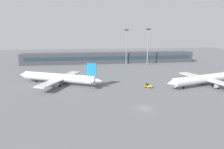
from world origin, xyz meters
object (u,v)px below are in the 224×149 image
at_px(airplane_near, 205,79).
at_px(airplane_mid, 58,78).
at_px(floodlight_tower_west, 126,44).
at_px(floodlight_tower_east, 148,44).
at_px(baggage_tug_yellow, 148,86).

bearing_deg(airplane_near, airplane_mid, 170.69).
height_order(airplane_mid, floodlight_tower_west, floodlight_tower_west).
bearing_deg(floodlight_tower_west, floodlight_tower_east, -20.52).
bearing_deg(floodlight_tower_east, airplane_near, -82.02).
xyz_separation_m(airplane_mid, baggage_tug_yellow, (43.11, -10.89, -2.77)).
xyz_separation_m(baggage_tug_yellow, floodlight_tower_west, (3.49, 66.75, 15.41)).
height_order(baggage_tug_yellow, floodlight_tower_west, floodlight_tower_west).
bearing_deg(airplane_mid, floodlight_tower_east, 38.39).
bearing_deg(baggage_tug_yellow, floodlight_tower_east, 71.99).
bearing_deg(airplane_mid, floodlight_tower_west, 50.17).
height_order(airplane_near, floodlight_tower_west, floodlight_tower_west).
bearing_deg(floodlight_tower_west, airplane_near, -69.80).
relative_size(floodlight_tower_west, floodlight_tower_east, 0.98).
height_order(airplane_mid, floodlight_tower_east, floodlight_tower_east).
xyz_separation_m(baggage_tug_yellow, floodlight_tower_east, (19.73, 60.67, 15.67)).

